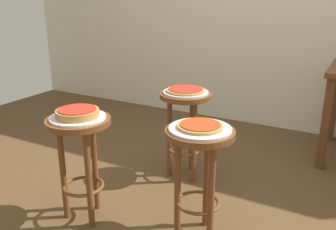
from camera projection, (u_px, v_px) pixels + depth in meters
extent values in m
plane|color=brown|center=(197.00, 193.00, 2.54)|extent=(6.00, 6.00, 0.00)
cylinder|color=brown|center=(78.00, 121.00, 2.08)|extent=(0.37, 0.37, 0.03)
cylinder|color=brown|center=(95.00, 165.00, 2.28)|extent=(0.04, 0.04, 0.61)
cylinder|color=brown|center=(63.00, 173.00, 2.18)|extent=(0.04, 0.04, 0.61)
cylinder|color=brown|center=(89.00, 180.00, 2.09)|extent=(0.04, 0.04, 0.61)
torus|color=brown|center=(83.00, 186.00, 2.21)|extent=(0.25, 0.25, 0.02)
cylinder|color=silver|center=(78.00, 118.00, 2.08)|extent=(0.32, 0.32, 0.01)
cylinder|color=#B78442|center=(77.00, 113.00, 2.07)|extent=(0.24, 0.24, 0.04)
cylinder|color=red|center=(77.00, 109.00, 2.06)|extent=(0.21, 0.21, 0.01)
cylinder|color=brown|center=(200.00, 133.00, 1.91)|extent=(0.37, 0.37, 0.03)
cylinder|color=brown|center=(207.00, 179.00, 2.11)|extent=(0.04, 0.04, 0.61)
cylinder|color=brown|center=(178.00, 188.00, 2.01)|extent=(0.04, 0.04, 0.61)
cylinder|color=brown|center=(211.00, 197.00, 1.92)|extent=(0.04, 0.04, 0.61)
torus|color=brown|center=(198.00, 202.00, 2.04)|extent=(0.25, 0.25, 0.02)
cylinder|color=silver|center=(200.00, 129.00, 1.90)|extent=(0.33, 0.33, 0.01)
cylinder|color=tan|center=(200.00, 126.00, 1.90)|extent=(0.24, 0.24, 0.01)
cylinder|color=red|center=(200.00, 124.00, 1.90)|extent=(0.21, 0.21, 0.01)
cylinder|color=brown|center=(186.00, 95.00, 2.61)|extent=(0.37, 0.37, 0.03)
cylinder|color=brown|center=(192.00, 133.00, 2.81)|extent=(0.04, 0.04, 0.61)
cylinder|color=brown|center=(169.00, 138.00, 2.71)|extent=(0.04, 0.04, 0.61)
cylinder|color=brown|center=(194.00, 143.00, 2.62)|extent=(0.04, 0.04, 0.61)
torus|color=brown|center=(185.00, 149.00, 2.74)|extent=(0.25, 0.25, 0.02)
cylinder|color=silver|center=(186.00, 92.00, 2.60)|extent=(0.32, 0.32, 0.01)
cylinder|color=tan|center=(186.00, 90.00, 2.60)|extent=(0.27, 0.27, 0.01)
cylinder|color=red|center=(186.00, 89.00, 2.59)|extent=(0.24, 0.24, 0.01)
cube|color=#5B3319|center=(325.00, 125.00, 2.81)|extent=(0.06, 0.06, 0.73)
cube|color=#5B3319|center=(335.00, 103.00, 3.36)|extent=(0.06, 0.06, 0.73)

